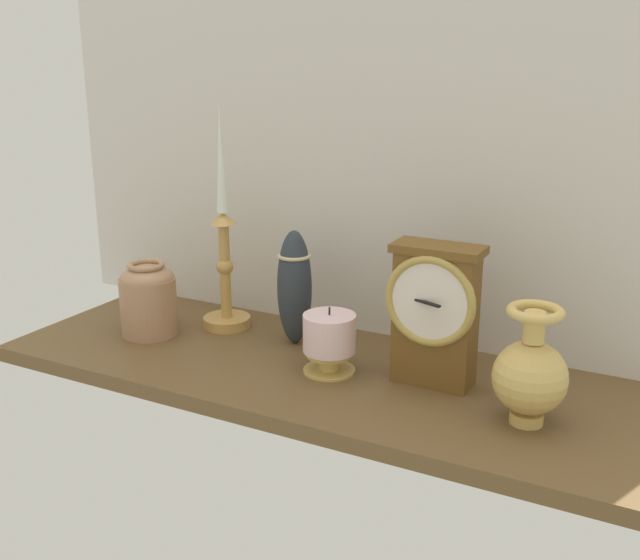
{
  "coord_description": "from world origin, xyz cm",
  "views": [
    {
      "loc": [
        51.77,
        -95.26,
        46.65
      ],
      "look_at": [
        1.19,
        0.0,
        14.0
      ],
      "focal_mm": 42.43,
      "sensor_mm": 36.0,
      "label": 1
    }
  ],
  "objects_px": {
    "candlestick_tall_left": "(225,261)",
    "brass_vase_jar": "(148,297)",
    "tall_ceramic_vase": "(294,287)",
    "mantel_clock": "(434,312)",
    "pillar_candle_front": "(329,340)",
    "brass_vase_bulbous": "(530,373)"
  },
  "relations": [
    {
      "from": "brass_vase_jar",
      "to": "tall_ceramic_vase",
      "type": "bearing_deg",
      "value": 18.61
    },
    {
      "from": "candlestick_tall_left",
      "to": "brass_vase_jar",
      "type": "xyz_separation_m",
      "value": [
        -0.1,
        -0.09,
        -0.05
      ]
    },
    {
      "from": "mantel_clock",
      "to": "tall_ceramic_vase",
      "type": "height_order",
      "value": "mantel_clock"
    },
    {
      "from": "tall_ceramic_vase",
      "to": "brass_vase_jar",
      "type": "bearing_deg",
      "value": -161.39
    },
    {
      "from": "candlestick_tall_left",
      "to": "mantel_clock",
      "type": "bearing_deg",
      "value": -8.19
    },
    {
      "from": "candlestick_tall_left",
      "to": "pillar_candle_front",
      "type": "xyz_separation_m",
      "value": [
        0.25,
        -0.09,
        -0.07
      ]
    },
    {
      "from": "brass_vase_jar",
      "to": "mantel_clock",
      "type": "bearing_deg",
      "value": 3.91
    },
    {
      "from": "mantel_clock",
      "to": "tall_ceramic_vase",
      "type": "bearing_deg",
      "value": 169.62
    },
    {
      "from": "mantel_clock",
      "to": "brass_vase_jar",
      "type": "height_order",
      "value": "mantel_clock"
    },
    {
      "from": "candlestick_tall_left",
      "to": "brass_vase_jar",
      "type": "height_order",
      "value": "candlestick_tall_left"
    },
    {
      "from": "brass_vase_bulbous",
      "to": "brass_vase_jar",
      "type": "distance_m",
      "value": 0.65
    },
    {
      "from": "brass_vase_bulbous",
      "to": "pillar_candle_front",
      "type": "height_order",
      "value": "brass_vase_bulbous"
    },
    {
      "from": "brass_vase_jar",
      "to": "tall_ceramic_vase",
      "type": "xyz_separation_m",
      "value": [
        0.24,
        0.08,
        0.03
      ]
    },
    {
      "from": "candlestick_tall_left",
      "to": "brass_vase_bulbous",
      "type": "xyz_separation_m",
      "value": [
        0.55,
        -0.12,
        -0.05
      ]
    },
    {
      "from": "candlestick_tall_left",
      "to": "pillar_candle_front",
      "type": "distance_m",
      "value": 0.27
    },
    {
      "from": "brass_vase_jar",
      "to": "pillar_candle_front",
      "type": "relative_size",
      "value": 1.24
    },
    {
      "from": "brass_vase_bulbous",
      "to": "tall_ceramic_vase",
      "type": "bearing_deg",
      "value": 165.46
    },
    {
      "from": "brass_vase_jar",
      "to": "tall_ceramic_vase",
      "type": "relative_size",
      "value": 0.66
    },
    {
      "from": "pillar_candle_front",
      "to": "tall_ceramic_vase",
      "type": "xyz_separation_m",
      "value": [
        -0.11,
        0.08,
        0.05
      ]
    },
    {
      "from": "brass_vase_jar",
      "to": "pillar_candle_front",
      "type": "distance_m",
      "value": 0.35
    },
    {
      "from": "candlestick_tall_left",
      "to": "tall_ceramic_vase",
      "type": "bearing_deg",
      "value": -4.25
    },
    {
      "from": "brass_vase_bulbous",
      "to": "candlestick_tall_left",
      "type": "bearing_deg",
      "value": 168.08
    }
  ]
}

